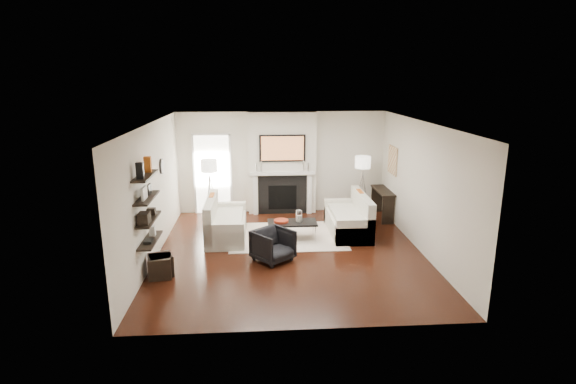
{
  "coord_description": "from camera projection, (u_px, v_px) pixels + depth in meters",
  "views": [
    {
      "loc": [
        -0.65,
        -8.82,
        3.59
      ],
      "look_at": [
        0.0,
        0.6,
        1.15
      ],
      "focal_mm": 28.0,
      "sensor_mm": 36.0,
      "label": 1
    }
  ],
  "objects": [
    {
      "name": "lamp_right_leg_b",
      "position": [
        359.0,
        193.0,
        11.82
      ],
      "size": [
        0.14,
        0.22,
        1.23
      ],
      "primitive_type": "cylinder",
      "rotation": [
        0.18,
        0.0,
        0.52
      ],
      "color": "silver",
      "rests_on": "floor"
    },
    {
      "name": "mantel_pilaster_r",
      "position": [
        309.0,
        194.0,
        11.99
      ],
      "size": [
        0.12,
        0.08,
        1.1
      ],
      "primitive_type": "cube",
      "color": "white",
      "rests_on": "floor"
    },
    {
      "name": "loveseat_right_back",
      "position": [
        362.0,
        211.0,
        10.51
      ],
      "size": [
        0.18,
        1.8,
        0.8
      ],
      "primitive_type": "cube",
      "color": "beige",
      "rests_on": "floor"
    },
    {
      "name": "lamp_left_leg_b",
      "position": [
        209.0,
        198.0,
        11.37
      ],
      "size": [
        0.14,
        0.22,
        1.23
      ],
      "primitive_type": "cylinder",
      "rotation": [
        0.18,
        0.0,
        0.52
      ],
      "color": "silver",
      "rests_on": "floor"
    },
    {
      "name": "coffee_table",
      "position": [
        292.0,
        223.0,
        10.08
      ],
      "size": [
        1.1,
        0.55,
        0.04
      ],
      "primitive_type": "cube",
      "color": "black",
      "rests_on": "floor"
    },
    {
      "name": "candlestick_r_tall",
      "position": [
        303.0,
        166.0,
        11.78
      ],
      "size": [
        0.04,
        0.04,
        0.3
      ],
      "primitive_type": "cylinder",
      "color": "silver",
      "rests_on": "mantel_shelf"
    },
    {
      "name": "loveseat_right_arm_n",
      "position": [
        355.0,
        232.0,
        9.76
      ],
      "size": [
        0.85,
        0.18,
        0.6
      ],
      "primitive_type": "cube",
      "color": "beige",
      "rests_on": "floor"
    },
    {
      "name": "shelf_top",
      "position": [
        145.0,
        176.0,
        7.84
      ],
      "size": [
        0.25,
        1.0,
        0.04
      ],
      "primitive_type": "cube",
      "color": "black",
      "rests_on": "wall_left"
    },
    {
      "name": "decor_magfile_a",
      "position": [
        140.0,
        171.0,
        7.52
      ],
      "size": [
        0.12,
        0.1,
        0.28
      ],
      "primitive_type": "cube",
      "color": "black",
      "rests_on": "shelf_top"
    },
    {
      "name": "fireplace_surround",
      "position": [
        282.0,
        195.0,
        11.97
      ],
      "size": [
        1.3,
        0.02,
        1.04
      ],
      "primitive_type": "cube",
      "color": "black",
      "rests_on": "floor"
    },
    {
      "name": "ottoman_near",
      "position": [
        161.0,
        265.0,
        8.3
      ],
      "size": [
        0.52,
        0.52,
        0.4
      ],
      "primitive_type": "cube",
      "rotation": [
        0.0,
        0.0,
        0.4
      ],
      "color": "black",
      "rests_on": "floor"
    },
    {
      "name": "shelf_upper",
      "position": [
        147.0,
        198.0,
        7.94
      ],
      "size": [
        0.25,
        1.0,
        0.04
      ],
      "primitive_type": "cube",
      "color": "black",
      "rests_on": "wall_left"
    },
    {
      "name": "pillow_left_orange",
      "position": [
        212.0,
        203.0,
        10.41
      ],
      "size": [
        0.1,
        0.42,
        0.42
      ],
      "primitive_type": "cube",
      "color": "#B25416",
      "rests_on": "loveseat_left_cushion"
    },
    {
      "name": "console_leg_s",
      "position": [
        377.0,
        199.0,
        12.2
      ],
      "size": [
        0.3,
        0.04,
        0.71
      ],
      "primitive_type": "cube",
      "color": "black",
      "rests_on": "floor"
    },
    {
      "name": "lamp_right_leg_a",
      "position": [
        366.0,
        194.0,
        11.74
      ],
      "size": [
        0.25,
        0.02,
        1.23
      ],
      "primitive_type": "cylinder",
      "rotation": [
        0.18,
        0.0,
        4.71
      ],
      "color": "silver",
      "rests_on": "floor"
    },
    {
      "name": "clock_face",
      "position": [
        163.0,
        166.0,
        9.72
      ],
      "size": [
        0.01,
        0.29,
        0.29
      ],
      "primitive_type": "cylinder",
      "rotation": [
        0.0,
        1.57,
        0.0
      ],
      "color": "white",
      "rests_on": "clock_rim"
    },
    {
      "name": "chimney_breast",
      "position": [
        282.0,
        163.0,
        11.9
      ],
      "size": [
        1.8,
        0.25,
        2.7
      ],
      "primitive_type": "cube",
      "color": "silver",
      "rests_on": "floor"
    },
    {
      "name": "loveseat_right_base",
      "position": [
        348.0,
        224.0,
        10.57
      ],
      "size": [
        0.85,
        1.8,
        0.42
      ],
      "primitive_type": "cube",
      "color": "beige",
      "rests_on": "floor"
    },
    {
      "name": "lamp_right_post",
      "position": [
        361.0,
        194.0,
        11.73
      ],
      "size": [
        0.02,
        0.02,
        1.2
      ],
      "primitive_type": "cylinder",
      "color": "silver",
      "rests_on": "floor"
    },
    {
      "name": "room_envelope",
      "position": [
        290.0,
        190.0,
        9.12
      ],
      "size": [
        6.0,
        6.0,
        6.0
      ],
      "color": "black",
      "rests_on": "ground"
    },
    {
      "name": "pillow_right_orange",
      "position": [
        360.0,
        199.0,
        10.75
      ],
      "size": [
        0.1,
        0.42,
        0.42
      ],
      "primitive_type": "cube",
      "color": "#B25416",
      "rests_on": "loveseat_right_cushion"
    },
    {
      "name": "decor_books",
      "position": [
        148.0,
        241.0,
        7.99
      ],
      "size": [
        0.14,
        0.2,
        0.05
      ],
      "primitive_type": "cube",
      "color": "black",
      "rests_on": "shelf_bottom"
    },
    {
      "name": "hallway_panel",
      "position": [
        213.0,
        175.0,
        11.95
      ],
      "size": [
        0.9,
        0.02,
        2.1
      ],
      "primitive_type": "cube",
      "color": "white",
      "rests_on": "floor"
    },
    {
      "name": "lamp_left_post",
      "position": [
        210.0,
        199.0,
        11.28
      ],
      "size": [
        0.02,
        0.02,
        1.2
      ],
      "primitive_type": "cylinder",
      "color": "silver",
      "rests_on": "floor"
    },
    {
      "name": "loveseat_left_arm_n",
      "position": [
        224.0,
        237.0,
        9.47
      ],
      "size": [
        0.85,
        0.18,
        0.6
      ],
      "primitive_type": "cube",
      "color": "beige",
      "rests_on": "floor"
    },
    {
      "name": "candlestick_l_tall",
      "position": [
        261.0,
        167.0,
        11.7
      ],
      "size": [
        0.04,
        0.04,
        0.3
      ],
      "primitive_type": "cylinder",
      "color": "silver",
      "rests_on": "mantel_shelf"
    },
    {
      "name": "door_trim_top",
      "position": [
        211.0,
        134.0,
        11.66
      ],
      "size": [
        1.02,
        0.06,
        0.06
      ],
      "primitive_type": "cube",
      "color": "white",
      "rests_on": "wall_back"
    },
    {
      "name": "decor_frame_a",
      "position": [
        144.0,
        193.0,
        7.77
      ],
      "size": [
        0.04,
        0.3,
        0.22
      ],
      "primitive_type": "cube",
      "color": "white",
      "rests_on": "shelf_upper"
    },
    {
      "name": "copper_bowl",
      "position": [
        281.0,
        221.0,
        10.05
      ],
      "size": [
        0.33,
        0.33,
        0.05
      ],
      "primitive_type": "cylinder",
      "color": "red",
      "rests_on": "coffee_table"
    },
    {
      "name": "loveseat_left_back",
      "position": [
        211.0,
        216.0,
        10.17
      ],
      "size": [
        0.18,
        1.8,
        0.8
      ],
      "primitive_type": "cube",
      "color": "beige",
      "rests_on": "floor"
    },
    {
      "name": "shelf_bottom",
      "position": [
        150.0,
        240.0,
        8.14
      ],
      "size": [
        0.25,
        1.0,
        0.03
      ],
      "primitive_type": "cube",
      "color": "black",
      "rests_on": "wall_left"
    },
    {
      "name": "mantel_pilaster_l",
      "position": [
        255.0,
        195.0,
        11.89
      ],
      "size": [
        0.12,
        0.08,
        1.1
      ],
      "primitive_type": "cube",
      "color": "white",
      "rests_on": "floor"
    },
    {
      "name": "coffee_leg_sw",
      "position": [
        270.0,
        229.0,
        10.31
      ],
      "size": [
        0.02,
        0.02,
        0.38
      ],
      "primitive_type": "cylinder",
      "color": "silver",
      "rests_on": "floor"
    },
    {
      "name": "loveseat_right_arm_s",
      "position": [
        341.0,
        211.0,
        11.33
      ],
      "size": [
        0.85,
        0.18,
        0.6
      ],
      "primitive_type": "cube",
      "color": "beige",
      "rests_on": "floor"
    },
    {
      "name": "ottoman_far",
      "position": [
        160.0,
        267.0,
        8.24
      ],
      "size": [
        0.45,
        0.45,
        0.4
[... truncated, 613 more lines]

